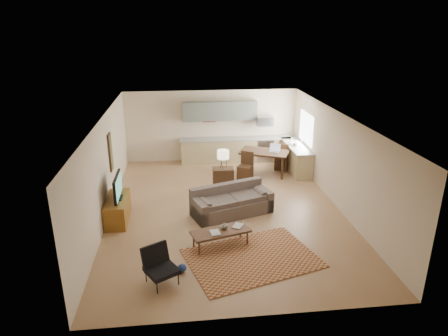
{
  "coord_description": "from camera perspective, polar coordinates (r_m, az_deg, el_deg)",
  "views": [
    {
      "loc": [
        -1.21,
        -10.32,
        5.04
      ],
      "look_at": [
        0.0,
        0.3,
        1.15
      ],
      "focal_mm": 32.0,
      "sensor_mm": 36.0,
      "label": 1
    }
  ],
  "objects": [
    {
      "name": "table_lamp",
      "position": [
        12.38,
        -0.13,
        1.28
      ],
      "size": [
        0.39,
        0.39,
        0.61
      ],
      "primitive_type": null,
      "rotation": [
        0.0,
        0.0,
        0.06
      ],
      "color": "beige",
      "rests_on": "console_table"
    },
    {
      "name": "console_table",
      "position": [
        12.62,
        -0.13,
        -1.66
      ],
      "size": [
        0.67,
        0.46,
        0.76
      ],
      "primitive_type": null,
      "rotation": [
        0.0,
        0.0,
        -0.03
      ],
      "color": "#352114",
      "rests_on": "floor"
    },
    {
      "name": "book_a",
      "position": [
        9.42,
        -1.94,
        -9.31
      ],
      "size": [
        0.31,
        0.37,
        0.03
      ],
      "primitive_type": "imported",
      "rotation": [
        0.0,
        0.0,
        0.16
      ],
      "color": "maroon",
      "rests_on": "coffee_table"
    },
    {
      "name": "book_b",
      "position": [
        9.78,
        1.4,
        -8.15
      ],
      "size": [
        0.47,
        0.48,
        0.02
      ],
      "primitive_type": "imported",
      "rotation": [
        0.0,
        0.0,
        -0.54
      ],
      "color": "navy",
      "rests_on": "coffee_table"
    },
    {
      "name": "triptych",
      "position": [
        15.19,
        -2.17,
        7.48
      ],
      "size": [
        1.7,
        0.04,
        0.5
      ],
      "primitive_type": null,
      "color": "beige",
      "rests_on": "room"
    },
    {
      "name": "kitchen_counter_right",
      "position": [
        14.68,
        10.23,
        1.5
      ],
      "size": [
        0.64,
        2.26,
        0.92
      ],
      "primitive_type": null,
      "color": "tan",
      "rests_on": "ground"
    },
    {
      "name": "upper_cabinets",
      "position": [
        15.05,
        -0.6,
        8.15
      ],
      "size": [
        2.8,
        0.34,
        0.7
      ],
      "primitive_type": "cube",
      "color": "slate",
      "rests_on": "room"
    },
    {
      "name": "vase",
      "position": [
        9.6,
        0.01,
        -8.2
      ],
      "size": [
        0.24,
        0.24,
        0.17
      ],
      "primitive_type": "imported",
      "rotation": [
        0.0,
        0.0,
        -0.24
      ],
      "color": "black",
      "rests_on": "coffee_table"
    },
    {
      "name": "tv",
      "position": [
        10.89,
        -14.97,
        -2.63
      ],
      "size": [
        0.11,
        1.08,
        0.65
      ],
      "primitive_type": null,
      "color": "black",
      "rests_on": "tv_credenza"
    },
    {
      "name": "room",
      "position": [
        11.02,
        0.18,
        0.45
      ],
      "size": [
        9.0,
        9.0,
        9.0
      ],
      "color": "#A57951",
      "rests_on": "ground"
    },
    {
      "name": "laptop",
      "position": [
        13.92,
        7.22,
        2.83
      ],
      "size": [
        0.43,
        0.39,
        0.26
      ],
      "primitive_type": null,
      "rotation": [
        0.0,
        0.0,
        -0.44
      ],
      "color": "#A5A8AD",
      "rests_on": "dining_table"
    },
    {
      "name": "sofa",
      "position": [
        11.1,
        1.14,
        -4.7
      ],
      "size": [
        2.5,
        1.71,
        0.8
      ],
      "primitive_type": null,
      "rotation": [
        0.0,
        0.0,
        0.34
      ],
      "color": "brown",
      "rests_on": "floor"
    },
    {
      "name": "kitchen_microwave",
      "position": [
        15.27,
        5.85,
        6.69
      ],
      "size": [
        0.62,
        0.4,
        0.35
      ],
      "primitive_type": "cube",
      "color": "#A5A8AD",
      "rests_on": "room"
    },
    {
      "name": "coffee_table",
      "position": [
        9.66,
        -0.48,
        -9.99
      ],
      "size": [
        1.5,
        0.93,
        0.42
      ],
      "primitive_type": null,
      "rotation": [
        0.0,
        0.0,
        0.28
      ],
      "color": "#4A2E1C",
      "rests_on": "floor"
    },
    {
      "name": "dining_chair_far",
      "position": [
        14.68,
        8.2,
        1.79
      ],
      "size": [
        0.59,
        0.61,
        1.0
      ],
      "primitive_type": null,
      "rotation": [
        0.0,
        0.0,
        2.88
      ],
      "color": "#352114",
      "rests_on": "floor"
    },
    {
      "name": "dining_chair_near",
      "position": [
        13.55,
        3.05,
        0.28
      ],
      "size": [
        0.63,
        0.64,
        0.95
      ],
      "primitive_type": null,
      "rotation": [
        0.0,
        0.0,
        -0.53
      ],
      "color": "#352114",
      "rests_on": "floor"
    },
    {
      "name": "rug",
      "position": [
        9.32,
        4.01,
        -12.72
      ],
      "size": [
        3.27,
        2.69,
        0.02
      ],
      "primitive_type": "cube",
      "rotation": [
        0.0,
        0.0,
        0.29
      ],
      "color": "brown",
      "rests_on": "floor"
    },
    {
      "name": "dining_table",
      "position": [
        14.12,
        5.72,
        0.8
      ],
      "size": [
        1.89,
        1.53,
        0.84
      ],
      "primitive_type": null,
      "rotation": [
        0.0,
        0.0,
        -0.42
      ],
      "color": "#352114",
      "rests_on": "floor"
    },
    {
      "name": "kitchen_range",
      "position": [
        15.54,
        5.73,
        2.73
      ],
      "size": [
        0.62,
        0.62,
        0.9
      ],
      "primitive_type": "cube",
      "color": "#A5A8AD",
      "rests_on": "ground"
    },
    {
      "name": "armchair",
      "position": [
        8.43,
        -8.93,
        -13.79
      ],
      "size": [
        0.93,
        0.93,
        0.78
      ],
      "primitive_type": null,
      "rotation": [
        0.0,
        0.0,
        0.53
      ],
      "color": "black",
      "rests_on": "floor"
    },
    {
      "name": "tv_credenza",
      "position": [
        11.16,
        -14.95,
        -5.72
      ],
      "size": [
        0.54,
        1.41,
        0.65
      ],
      "primitive_type": null,
      "color": "brown",
      "rests_on": "floor"
    },
    {
      "name": "soap_bottle",
      "position": [
        14.82,
        9.61,
        3.96
      ],
      "size": [
        0.11,
        0.11,
        0.19
      ],
      "primitive_type": "imported",
      "rotation": [
        0.0,
        0.0,
        0.12
      ],
      "color": "beige",
      "rests_on": "kitchen_counter_right"
    },
    {
      "name": "kitchen_counter_back",
      "position": [
        15.35,
        1.7,
        2.64
      ],
      "size": [
        4.26,
        0.64,
        0.92
      ],
      "primitive_type": null,
      "color": "tan",
      "rests_on": "ground"
    },
    {
      "name": "window_right",
      "position": [
        14.46,
        11.64,
        5.63
      ],
      "size": [
        0.02,
        1.4,
        1.05
      ],
      "primitive_type": "cube",
      "color": "white",
      "rests_on": "room"
    },
    {
      "name": "wall_art_left",
      "position": [
        11.92,
        -15.87,
        2.19
      ],
      "size": [
        0.06,
        0.42,
        1.1
      ],
      "primitive_type": null,
      "color": "olive",
      "rests_on": "room"
    }
  ]
}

